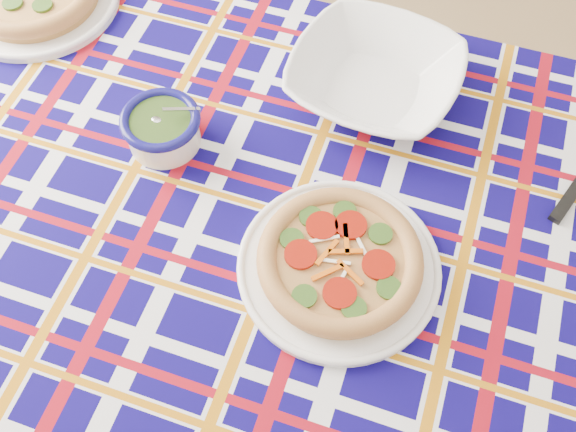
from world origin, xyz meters
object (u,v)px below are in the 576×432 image
at_px(dining_table, 244,249).
at_px(pesto_bowl, 162,126).
at_px(main_focaccia_plate, 340,260).
at_px(serving_bowl, 375,78).

bearing_deg(dining_table, pesto_bowl, 147.70).
bearing_deg(main_focaccia_plate, pesto_bowl, 164.29).
bearing_deg(main_focaccia_plate, serving_bowl, 102.72).
xyz_separation_m(pesto_bowl, serving_bowl, (0.28, 0.25, -0.00)).
bearing_deg(pesto_bowl, serving_bowl, 41.87).
height_order(main_focaccia_plate, serving_bowl, serving_bowl).
distance_m(pesto_bowl, serving_bowl, 0.38).
bearing_deg(serving_bowl, dining_table, -104.35).
bearing_deg(pesto_bowl, dining_table, -26.27).
distance_m(main_focaccia_plate, pesto_bowl, 0.38).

